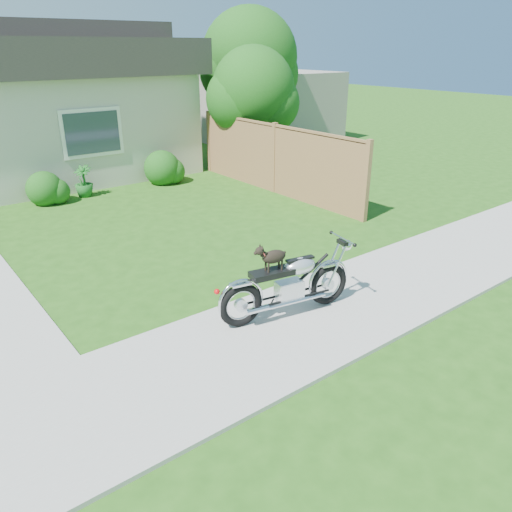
{
  "coord_description": "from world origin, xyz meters",
  "views": [
    {
      "loc": [
        -2.48,
        -4.68,
        3.8
      ],
      "look_at": [
        1.95,
        1.0,
        0.75
      ],
      "focal_mm": 35.0,
      "sensor_mm": 36.0,
      "label": 1
    }
  ],
  "objects": [
    {
      "name": "tree_far",
      "position": [
        8.9,
        10.04,
        3.26
      ],
      "size": [
        3.31,
        3.31,
        5.08
      ],
      "color": "#3D2B1C",
      "rests_on": "ground"
    },
    {
      "name": "sidewalk",
      "position": [
        0.0,
        0.0,
        0.02
      ],
      "size": [
        24.0,
        2.2,
        0.04
      ],
      "primitive_type": "cube",
      "color": "#9E9B93",
      "rests_on": "ground"
    },
    {
      "name": "fence",
      "position": [
        6.3,
        5.75,
        0.94
      ],
      "size": [
        0.12,
        6.62,
        1.9
      ],
      "color": "#9B7D45",
      "rests_on": "ground"
    },
    {
      "name": "motorcycle_with_dog",
      "position": [
        1.99,
        0.26,
        0.55
      ],
      "size": [
        2.21,
        0.74,
        1.18
      ],
      "rotation": [
        0.0,
        0.0,
        -0.19
      ],
      "color": "black",
      "rests_on": "sidewalk"
    },
    {
      "name": "shrub_row",
      "position": [
        0.02,
        8.5,
        0.4
      ],
      "size": [
        10.45,
        1.06,
        1.06
      ],
      "color": "#1A4F15",
      "rests_on": "ground"
    },
    {
      "name": "tree_near",
      "position": [
        7.35,
        7.83,
        2.46
      ],
      "size": [
        2.57,
        2.51,
        3.85
      ],
      "color": "#3D2B1C",
      "rests_on": "ground"
    },
    {
      "name": "potted_plant_right",
      "position": [
        1.94,
        8.55,
        0.42
      ],
      "size": [
        0.67,
        0.67,
        0.85
      ],
      "primitive_type": "imported",
      "rotation": [
        0.0,
        0.0,
        5.35
      ],
      "color": "#195B1D",
      "rests_on": "ground"
    },
    {
      "name": "ground",
      "position": [
        0.0,
        0.0,
        0.0
      ],
      "size": [
        80.0,
        80.0,
        0.0
      ],
      "primitive_type": "plane",
      "color": "#235114",
      "rests_on": "ground"
    }
  ]
}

